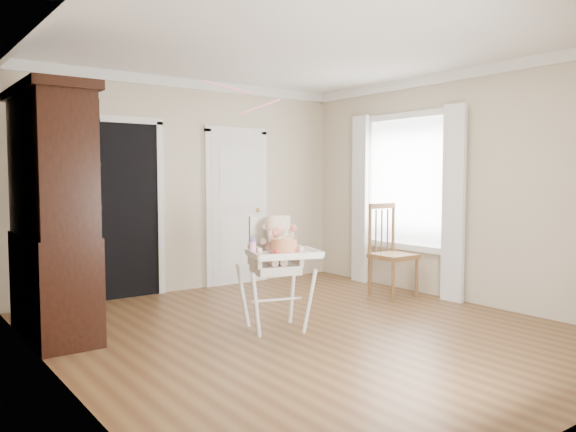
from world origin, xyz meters
TOP-DOWN VIEW (x-y plane):
  - floor at (0.00, 0.00)m, footprint 5.00×5.00m
  - ceiling at (0.00, 0.00)m, footprint 5.00×5.00m
  - wall_back at (0.00, 2.50)m, footprint 4.50×0.00m
  - wall_left at (-2.25, 0.00)m, footprint 0.00×5.00m
  - wall_right at (2.25, 0.00)m, footprint 0.00×5.00m
  - crown_molding at (0.00, 0.00)m, footprint 4.50×5.00m
  - doorway at (-0.90, 2.48)m, footprint 1.06×0.05m
  - closet_door at (0.70, 2.48)m, footprint 0.96×0.09m
  - window_right at (2.18, 0.80)m, footprint 0.13×1.84m
  - high_chair at (-0.23, 0.24)m, footprint 0.82×0.93m
  - baby at (-0.22, 0.27)m, footprint 0.31×0.29m
  - cake at (-0.31, 0.00)m, footprint 0.30×0.30m
  - sippy_cup at (-0.54, 0.18)m, footprint 0.07×0.07m
  - china_cabinet at (-1.99, 1.25)m, footprint 0.60×1.34m
  - dining_chair at (1.80, 0.66)m, footprint 0.48×0.48m
  - streamer at (-0.32, 0.95)m, footprint 0.40×0.32m

SIDE VIEW (x-z plane):
  - floor at x=0.00m, z-range 0.00..0.00m
  - dining_chair at x=1.80m, z-range -0.04..1.09m
  - high_chair at x=-0.23m, z-range 0.13..1.24m
  - cake at x=-0.31m, z-range 0.77..0.91m
  - baby at x=-0.22m, z-range 0.60..1.08m
  - sippy_cup at x=-0.54m, z-range 0.75..0.93m
  - closet_door at x=0.70m, z-range -0.04..2.09m
  - doorway at x=-0.90m, z-range 0.00..2.22m
  - china_cabinet at x=-1.99m, z-range 0.00..2.26m
  - window_right at x=2.18m, z-range 0.14..2.44m
  - wall_back at x=0.00m, z-range -0.90..3.60m
  - wall_left at x=-2.25m, z-range -1.15..3.85m
  - wall_right at x=2.25m, z-range -1.15..3.85m
  - streamer at x=-0.32m, z-range 2.30..2.45m
  - crown_molding at x=0.00m, z-range 2.58..2.70m
  - ceiling at x=0.00m, z-range 2.70..2.70m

